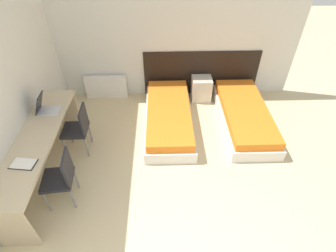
{
  "coord_description": "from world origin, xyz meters",
  "views": [
    {
      "loc": [
        -0.09,
        -1.02,
        3.32
      ],
      "look_at": [
        0.0,
        2.14,
        0.55
      ],
      "focal_mm": 28.0,
      "sensor_mm": 36.0,
      "label": 1
    }
  ],
  "objects_px": {
    "nightstand": "(201,89)",
    "chair_near_laptop": "(78,127)",
    "bed_near_window": "(169,117)",
    "bed_near_door": "(244,115)",
    "laptop": "(46,108)",
    "chair_near_notebook": "(61,176)"
  },
  "relations": [
    {
      "from": "nightstand",
      "to": "chair_near_laptop",
      "type": "xyz_separation_m",
      "value": [
        -2.21,
        -1.47,
        0.25
      ]
    },
    {
      "from": "bed_near_window",
      "to": "chair_near_laptop",
      "type": "xyz_separation_m",
      "value": [
        -1.49,
        -0.63,
        0.32
      ]
    },
    {
      "from": "bed_near_door",
      "to": "laptop",
      "type": "bearing_deg",
      "value": -170.87
    },
    {
      "from": "chair_near_notebook",
      "to": "bed_near_window",
      "type": "bearing_deg",
      "value": 41.65
    },
    {
      "from": "bed_near_window",
      "to": "nightstand",
      "type": "relative_size",
      "value": 4.08
    },
    {
      "from": "bed_near_door",
      "to": "chair_near_notebook",
      "type": "distance_m",
      "value": 3.36
    },
    {
      "from": "bed_near_window",
      "to": "laptop",
      "type": "bearing_deg",
      "value": -164.35
    },
    {
      "from": "chair_near_laptop",
      "to": "nightstand",
      "type": "bearing_deg",
      "value": 32.65
    },
    {
      "from": "bed_near_window",
      "to": "laptop",
      "type": "height_order",
      "value": "laptop"
    },
    {
      "from": "chair_near_laptop",
      "to": "laptop",
      "type": "bearing_deg",
      "value": 168.38
    },
    {
      "from": "bed_near_door",
      "to": "chair_near_notebook",
      "type": "relative_size",
      "value": 2.32
    },
    {
      "from": "chair_near_notebook",
      "to": "chair_near_laptop",
      "type": "bearing_deg",
      "value": 84.33
    },
    {
      "from": "nightstand",
      "to": "laptop",
      "type": "bearing_deg",
      "value": -152.48
    },
    {
      "from": "bed_near_window",
      "to": "chair_near_notebook",
      "type": "xyz_separation_m",
      "value": [
        -1.49,
        -1.62,
        0.32
      ]
    },
    {
      "from": "laptop",
      "to": "chair_near_notebook",
      "type": "bearing_deg",
      "value": -67.9
    },
    {
      "from": "bed_near_window",
      "to": "nightstand",
      "type": "bearing_deg",
      "value": 49.47
    },
    {
      "from": "bed_near_door",
      "to": "chair_near_laptop",
      "type": "bearing_deg",
      "value": -167.94
    },
    {
      "from": "chair_near_laptop",
      "to": "laptop",
      "type": "height_order",
      "value": "laptop"
    },
    {
      "from": "bed_near_door",
      "to": "bed_near_window",
      "type": "bearing_deg",
      "value": 180.0
    },
    {
      "from": "nightstand",
      "to": "chair_near_notebook",
      "type": "distance_m",
      "value": 3.32
    },
    {
      "from": "laptop",
      "to": "nightstand",
      "type": "bearing_deg",
      "value": 27.17
    },
    {
      "from": "bed_near_door",
      "to": "chair_near_notebook",
      "type": "height_order",
      "value": "chair_near_notebook"
    }
  ]
}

